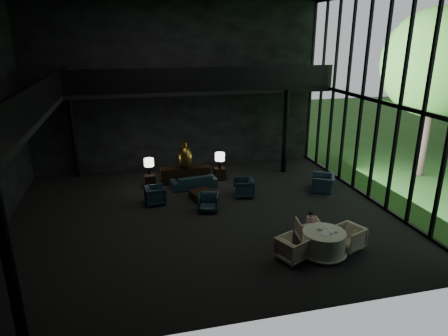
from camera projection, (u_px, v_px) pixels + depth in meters
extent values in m
cube|color=black|center=(203.00, 215.00, 14.96)|extent=(14.00, 12.00, 0.02)
cube|color=black|center=(178.00, 88.00, 19.21)|extent=(14.00, 0.04, 8.00)
cube|color=black|center=(256.00, 160.00, 8.17)|extent=(14.00, 0.04, 8.00)
cube|color=black|center=(11.00, 118.00, 12.33)|extent=(2.00, 12.00, 0.25)
cube|color=black|center=(203.00, 90.00, 18.52)|extent=(12.00, 2.00, 0.25)
cube|color=black|center=(43.00, 97.00, 12.37)|extent=(0.06, 12.00, 1.00)
cube|color=black|center=(207.00, 79.00, 17.41)|extent=(12.00, 0.06, 1.00)
cylinder|color=black|center=(10.00, 269.00, 7.95)|extent=(0.24, 0.24, 4.00)
cylinder|color=black|center=(73.00, 136.00, 18.44)|extent=(0.24, 0.24, 4.00)
cylinder|color=black|center=(285.00, 132.00, 19.09)|extent=(0.24, 0.24, 4.00)
cylinder|color=#382D23|center=(427.00, 125.00, 18.51)|extent=(0.36, 0.36, 4.90)
sphere|color=#2B5E21|center=(437.00, 63.00, 17.62)|extent=(4.80, 4.80, 4.80)
cube|color=black|center=(185.00, 175.00, 18.20)|extent=(2.26, 0.51, 0.72)
ellipsoid|color=#A47139|center=(185.00, 157.00, 17.87)|extent=(0.64, 0.64, 1.00)
cylinder|color=#A47139|center=(185.00, 144.00, 17.68)|extent=(0.22, 0.22, 0.20)
cube|color=black|center=(150.00, 180.00, 17.79)|extent=(0.47, 0.47, 0.52)
cylinder|color=black|center=(149.00, 170.00, 17.77)|extent=(0.13, 0.13, 0.37)
cylinder|color=white|center=(149.00, 162.00, 17.66)|extent=(0.43, 0.43, 0.34)
cube|color=black|center=(219.00, 173.00, 18.60)|extent=(0.52, 0.52, 0.57)
cylinder|color=black|center=(220.00, 164.00, 18.34)|extent=(0.13, 0.13, 0.39)
cylinder|color=white|center=(220.00, 157.00, 18.23)|extent=(0.44, 0.44, 0.35)
imported|color=#132B3E|center=(194.00, 180.00, 17.56)|extent=(1.96, 0.77, 0.75)
imported|color=black|center=(155.00, 194.00, 15.86)|extent=(0.80, 0.85, 0.81)
imported|color=#19464F|center=(244.00, 186.00, 16.58)|extent=(0.95, 1.00, 0.89)
imported|color=#142D38|center=(208.00, 202.00, 15.20)|extent=(0.89, 0.86, 0.76)
imported|color=#19354E|center=(323.00, 180.00, 17.21)|extent=(1.09, 1.24, 0.91)
cube|color=black|center=(202.00, 195.00, 16.34)|extent=(1.00, 1.00, 0.36)
cylinder|color=white|center=(323.00, 243.00, 12.23)|extent=(1.31, 1.31, 0.75)
cone|color=white|center=(323.00, 252.00, 12.33)|extent=(1.49, 1.49, 0.10)
imported|color=beige|center=(308.00, 229.00, 13.14)|extent=(0.80, 0.76, 0.73)
imported|color=beige|center=(349.00, 236.00, 12.52)|extent=(1.06, 1.08, 0.87)
imported|color=#C7BA93|center=(292.00, 247.00, 11.90)|extent=(1.02, 1.05, 0.84)
cylinder|color=#ED9FCF|center=(310.00, 222.00, 13.03)|extent=(0.25, 0.25, 0.36)
sphere|color=#D8A884|center=(311.00, 214.00, 12.94)|extent=(0.18, 0.18, 0.18)
ellipsoid|color=black|center=(311.00, 213.00, 12.93)|extent=(0.19, 0.19, 0.13)
cylinder|color=white|center=(324.00, 234.00, 11.94)|extent=(0.26, 0.26, 0.01)
cylinder|color=white|center=(326.00, 227.00, 12.42)|extent=(0.25, 0.25, 0.02)
cylinder|color=white|center=(331.00, 231.00, 12.13)|extent=(0.17, 0.17, 0.01)
cylinder|color=white|center=(336.00, 232.00, 12.03)|extent=(0.09, 0.09, 0.06)
ellipsoid|color=white|center=(320.00, 229.00, 12.22)|extent=(0.17, 0.17, 0.08)
cylinder|color=#99999E|center=(331.00, 234.00, 11.93)|extent=(0.08, 0.08, 0.07)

